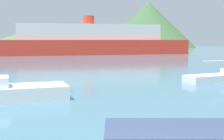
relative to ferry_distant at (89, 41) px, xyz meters
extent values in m
cube|color=red|center=(0.00, 0.00, -1.06)|extent=(37.04, 15.33, 2.64)
cube|color=silver|center=(0.00, 0.00, 1.65)|extent=(26.18, 11.92, 2.77)
cylinder|color=red|center=(0.00, 0.00, 3.83)|extent=(2.03, 2.03, 1.60)
cone|color=#4C6647|center=(-13.82, 50.04, 1.68)|extent=(49.79, 49.79, 8.12)
cone|color=#3D6038|center=(18.26, 44.48, 5.07)|extent=(30.80, 30.80, 14.90)
camera|label=1|loc=(1.52, -57.60, 0.47)|focal=50.00mm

